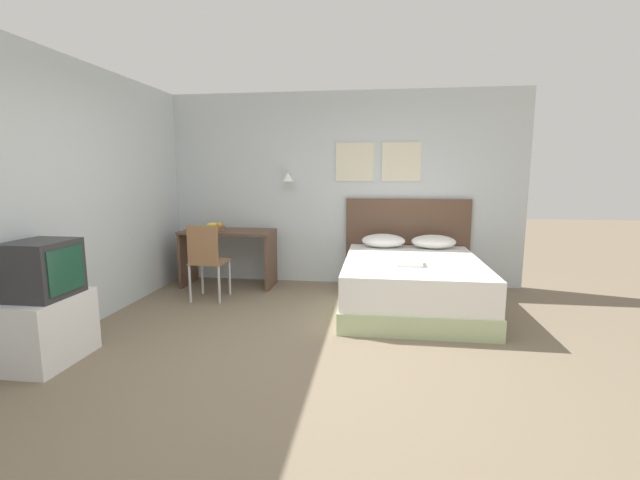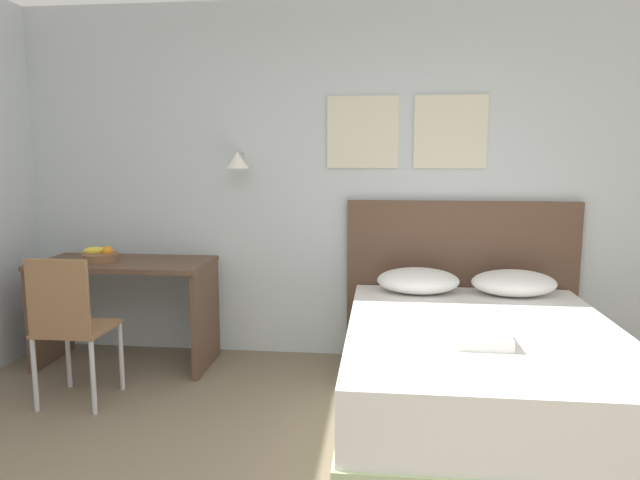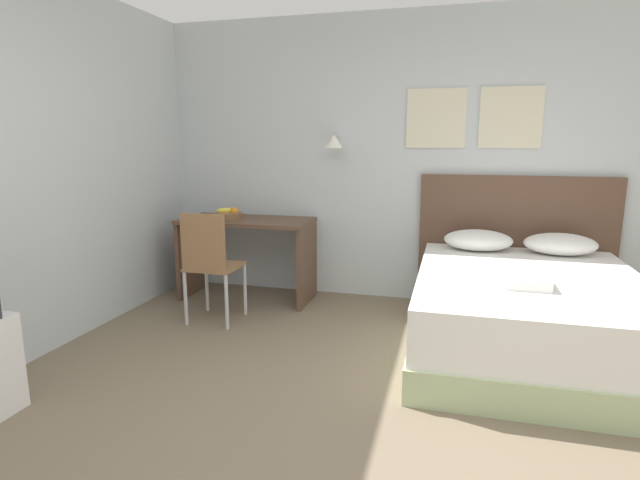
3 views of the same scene
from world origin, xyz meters
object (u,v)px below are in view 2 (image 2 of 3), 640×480
object	(u,v)px
fruit_bowl	(101,256)
desk_chair	(68,320)
folded_towel_near_foot	(480,338)
desk	(125,292)
pillow_right	(514,283)
pillow_left	(418,281)
bed	(482,376)
headboard	(460,282)

from	to	relation	value
fruit_bowl	desk_chair	bearing A→B (deg)	-78.22
folded_towel_near_foot	desk	distance (m)	2.56
desk	desk_chair	size ratio (longest dim) A/B	1.32
pillow_right	desk	size ratio (longest dim) A/B	0.46
folded_towel_near_foot	pillow_left	bearing A→B (deg)	103.55
bed	desk_chair	bearing A→B (deg)	-178.64
headboard	desk_chair	world-z (taller)	headboard
pillow_left	desk_chair	xyz separation A→B (m)	(-2.13, -0.82, -0.11)
fruit_bowl	folded_towel_near_foot	bearing A→B (deg)	-20.79
headboard	pillow_left	distance (m)	0.42
headboard	folded_towel_near_foot	size ratio (longest dim) A/B	5.80
folded_towel_near_foot	fruit_bowl	bearing A→B (deg)	159.21
desk_chair	headboard	bearing A→B (deg)	23.82
headboard	desk	world-z (taller)	headboard
bed	pillow_left	bearing A→B (deg)	113.18
desk	fruit_bowl	xyz separation A→B (m)	(-0.17, -0.01, 0.27)
headboard	folded_towel_near_foot	bearing A→B (deg)	-93.04
headboard	pillow_left	size ratio (longest dim) A/B	2.94
desk_chair	pillow_right	bearing A→B (deg)	16.40
folded_towel_near_foot	desk	xyz separation A→B (m)	(-2.37, 0.97, -0.06)
headboard	pillow_left	world-z (taller)	headboard
pillow_left	fruit_bowl	distance (m)	2.29
pillow_left	fruit_bowl	xyz separation A→B (m)	(-2.28, -0.10, 0.15)
folded_towel_near_foot	fruit_bowl	xyz separation A→B (m)	(-2.54, 0.96, 0.21)
bed	pillow_right	world-z (taller)	pillow_right
pillow_right	fruit_bowl	distance (m)	2.94
fruit_bowl	desk	bearing A→B (deg)	3.63
folded_towel_near_foot	desk	bearing A→B (deg)	157.63
pillow_left	fruit_bowl	bearing A→B (deg)	-177.59
headboard	pillow_right	distance (m)	0.42
bed	desk_chair	world-z (taller)	desk_chair
pillow_left	folded_towel_near_foot	size ratio (longest dim) A/B	1.98
folded_towel_near_foot	desk_chair	size ratio (longest dim) A/B	0.31
pillow_left	folded_towel_near_foot	distance (m)	1.09
desk	desk_chair	xyz separation A→B (m)	(-0.02, -0.73, 0.01)
folded_towel_near_foot	desk_chair	world-z (taller)	desk_chair
bed	headboard	distance (m)	1.07
pillow_left	desk_chair	size ratio (longest dim) A/B	0.61
headboard	desk	size ratio (longest dim) A/B	1.36
desk	desk_chair	world-z (taller)	desk_chair
pillow_right	fruit_bowl	world-z (taller)	fruit_bowl
folded_towel_near_foot	fruit_bowl	size ratio (longest dim) A/B	1.10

